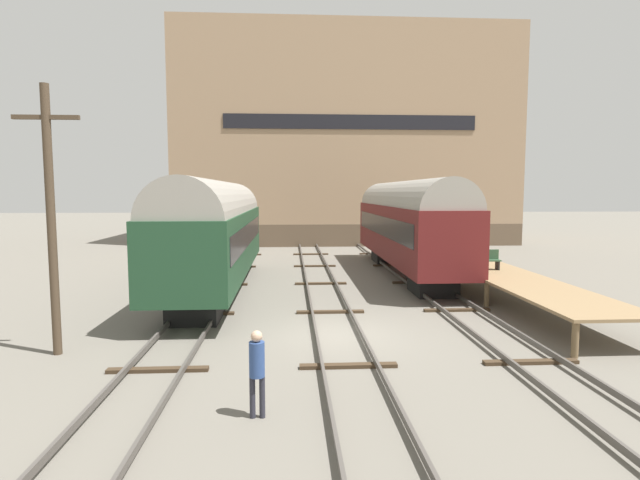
% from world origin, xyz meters
% --- Properties ---
extents(ground_plane, '(200.00, 200.00, 0.00)m').
position_xyz_m(ground_plane, '(0.00, 0.00, 0.00)').
color(ground_plane, '#6B665B').
extents(track_left, '(2.60, 60.00, 0.26)m').
position_xyz_m(track_left, '(-4.97, 0.00, 0.14)').
color(track_left, '#4C4742').
rests_on(track_left, ground).
extents(track_middle, '(2.60, 60.00, 0.26)m').
position_xyz_m(track_middle, '(0.00, 0.00, 0.14)').
color(track_middle, '#4C4742').
rests_on(track_middle, ground).
extents(track_right, '(2.60, 60.00, 0.26)m').
position_xyz_m(track_right, '(4.97, 0.00, 0.14)').
color(track_right, '#4C4742').
rests_on(track_right, ground).
extents(train_car_maroon, '(2.93, 16.25, 5.27)m').
position_xyz_m(train_car_maroon, '(4.97, 11.68, 3.01)').
color(train_car_maroon, black).
rests_on(train_car_maroon, ground).
extents(train_car_green, '(3.06, 15.74, 5.18)m').
position_xyz_m(train_car_green, '(-4.97, 7.49, 2.93)').
color(train_car_green, black).
rests_on(train_car_green, ground).
extents(station_platform, '(2.88, 12.94, 1.12)m').
position_xyz_m(station_platform, '(7.73, 3.73, 1.04)').
color(station_platform, '#8C704C').
rests_on(station_platform, ground).
extents(bench, '(1.40, 0.40, 0.91)m').
position_xyz_m(bench, '(7.30, 6.25, 1.61)').
color(bench, '#2D4C33').
rests_on(bench, station_platform).
extents(person_worker, '(0.32, 0.32, 1.84)m').
position_xyz_m(person_worker, '(-2.22, -5.81, 1.12)').
color(person_worker, '#282833').
rests_on(person_worker, ground).
extents(utility_pole, '(1.80, 0.24, 7.60)m').
position_xyz_m(utility_pole, '(-8.21, -1.39, 3.96)').
color(utility_pole, '#473828').
rests_on(utility_pole, ground).
extents(warehouse_building, '(30.20, 13.81, 19.06)m').
position_xyz_m(warehouse_building, '(3.59, 33.23, 9.53)').
color(warehouse_building, brown).
rests_on(warehouse_building, ground).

